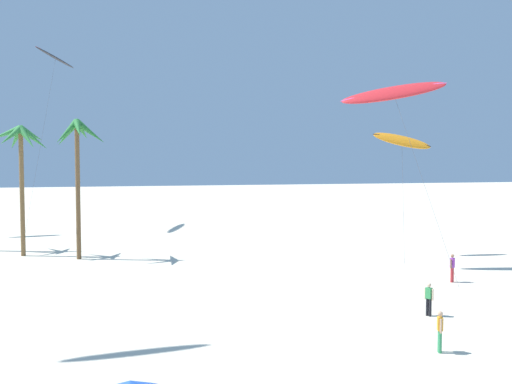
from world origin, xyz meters
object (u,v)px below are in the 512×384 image
person_near_left (440,330)px  palm_tree_3 (21,148)px  flying_kite_1 (56,58)px  person_mid_field (452,267)px  flying_kite_2 (394,93)px  person_foreground_walker (429,298)px  flying_kite_3 (402,141)px  palm_tree_4 (77,146)px

person_near_left → palm_tree_3: bearing=124.6°
flying_kite_1 → person_mid_field: flying_kite_1 is taller
flying_kite_2 → person_foreground_walker: flying_kite_2 is taller
flying_kite_1 → person_near_left: 54.23m
flying_kite_3 → person_near_left: (-9.49, -22.55, -8.04)m
palm_tree_3 → person_near_left: size_ratio=6.12×
palm_tree_3 → palm_tree_4: size_ratio=0.96×
palm_tree_4 → person_near_left: size_ratio=6.35×
person_near_left → flying_kite_3: bearing=67.2°
palm_tree_4 → flying_kite_1: bearing=98.8°
palm_tree_4 → person_foreground_walker: (17.52, -20.64, -7.64)m
flying_kite_2 → palm_tree_4: bearing=159.1°
flying_kite_1 → flying_kite_2: flying_kite_1 is taller
flying_kite_3 → person_mid_field: flying_kite_3 is taller
flying_kite_3 → person_foreground_walker: flying_kite_3 is taller
palm_tree_4 → person_mid_field: (22.89, -13.78, -7.58)m
flying_kite_1 → flying_kite_2: 39.78m
flying_kite_2 → person_mid_field: flying_kite_2 is taller
flying_kite_2 → flying_kite_3: size_ratio=1.34×
palm_tree_3 → flying_kite_1: (0.89, 19.55, 9.96)m
flying_kite_3 → person_mid_field: bearing=-99.7°
person_foreground_walker → person_near_left: 5.57m
palm_tree_3 → person_near_left: (19.54, -28.31, -7.44)m
flying_kite_3 → person_mid_field: 13.42m
flying_kite_1 → flying_kite_2: size_ratio=1.44×
palm_tree_3 → person_mid_field: (27.22, -16.38, -7.40)m
palm_tree_3 → flying_kite_3: (29.03, -5.76, 0.60)m
flying_kite_2 → person_near_left: bearing=-109.8°
palm_tree_3 → palm_tree_4: bearing=-31.0°
person_mid_field → flying_kite_1: bearing=126.2°
flying_kite_3 → palm_tree_3: bearing=168.8°
flying_kite_1 → person_foreground_walker: size_ratio=11.79×
flying_kite_1 → person_foreground_walker: 50.74m
flying_kite_2 → flying_kite_1: bearing=129.4°
flying_kite_1 → flying_kite_3: flying_kite_1 is taller
person_foreground_walker → person_mid_field: person_mid_field is taller
palm_tree_3 → flying_kite_2: bearing=-22.7°
person_foreground_walker → person_near_left: bearing=-114.6°
palm_tree_4 → flying_kite_2: bearing=-20.9°
flying_kite_3 → person_foreground_walker: 20.55m
palm_tree_4 → flying_kite_3: palm_tree_4 is taller
flying_kite_2 → flying_kite_3: flying_kite_2 is taller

